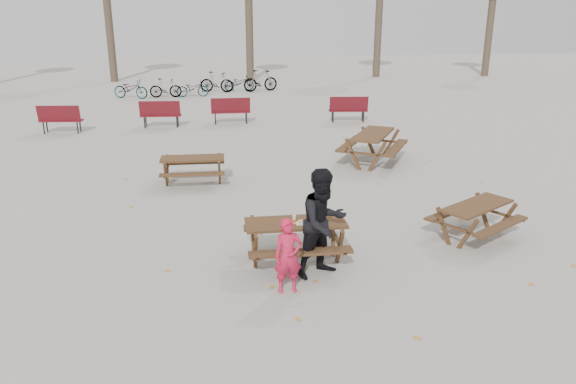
{
  "coord_description": "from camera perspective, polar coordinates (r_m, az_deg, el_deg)",
  "views": [
    {
      "loc": [
        -1.42,
        -9.22,
        4.51
      ],
      "look_at": [
        0.0,
        1.0,
        1.0
      ],
      "focal_mm": 35.0,
      "sensor_mm": 36.0,
      "label": 1
    }
  ],
  "objects": [
    {
      "name": "fallen_leaves",
      "position": [
        12.7,
        1.31,
        -2.0
      ],
      "size": [
        11.0,
        11.0,
        0.01
      ],
      "primitive_type": null,
      "color": "#BA782C",
      "rests_on": "ground"
    },
    {
      "name": "main_picnic_table",
      "position": [
        10.12,
        0.78,
        -4.03
      ],
      "size": [
        1.8,
        1.45,
        0.78
      ],
      "color": "#382214",
      "rests_on": "ground"
    },
    {
      "name": "child",
      "position": [
        9.07,
        0.01,
        -6.52
      ],
      "size": [
        0.48,
        0.33,
        1.26
      ],
      "primitive_type": "imported",
      "rotation": [
        0.0,
        0.0,
        0.07
      ],
      "color": "red",
      "rests_on": "ground"
    },
    {
      "name": "park_bench_row",
      "position": [
        21.66,
        -8.58,
        7.97
      ],
      "size": [
        12.29,
        1.39,
        1.03
      ],
      "color": "maroon",
      "rests_on": "ground"
    },
    {
      "name": "ground",
      "position": [
        10.36,
        0.77,
        -7.02
      ],
      "size": [
        80.0,
        80.0,
        0.0
      ],
      "primitive_type": "plane",
      "color": "gray",
      "rests_on": "ground"
    },
    {
      "name": "picnic_table_north",
      "position": [
        14.78,
        -9.61,
        2.18
      ],
      "size": [
        1.65,
        1.34,
        0.7
      ],
      "primitive_type": null,
      "rotation": [
        0.0,
        0.0,
        -0.02
      ],
      "color": "#382214",
      "rests_on": "ground"
    },
    {
      "name": "adult",
      "position": [
        9.53,
        3.61,
        -3.16
      ],
      "size": [
        1.15,
        1.06,
        1.91
      ],
      "primitive_type": "imported",
      "rotation": [
        0.0,
        0.0,
        0.47
      ],
      "color": "black",
      "rests_on": "ground"
    },
    {
      "name": "picnic_table_east",
      "position": [
        11.82,
        18.51,
        -2.81
      ],
      "size": [
        2.09,
        1.98,
        0.71
      ],
      "primitive_type": null,
      "rotation": [
        0.0,
        0.0,
        0.56
      ],
      "color": "#382214",
      "rests_on": "ground"
    },
    {
      "name": "picnic_table_far",
      "position": [
        16.63,
        8.58,
        4.44
      ],
      "size": [
        2.48,
        2.62,
        0.89
      ],
      "primitive_type": null,
      "rotation": [
        0.0,
        0.0,
        1.04
      ],
      "color": "#382214",
      "rests_on": "ground"
    },
    {
      "name": "soda_bottle",
      "position": [
        9.94,
        0.64,
        -2.84
      ],
      "size": [
        0.07,
        0.07,
        0.17
      ],
      "color": "silver",
      "rests_on": "main_picnic_table"
    },
    {
      "name": "food_tray",
      "position": [
        9.93,
        1.33,
        -3.2
      ],
      "size": [
        0.18,
        0.11,
        0.03
      ],
      "primitive_type": "cube",
      "color": "silver",
      "rests_on": "main_picnic_table"
    },
    {
      "name": "bread_roll",
      "position": [
        9.91,
        1.34,
        -2.97
      ],
      "size": [
        0.14,
        0.06,
        0.05
      ],
      "primitive_type": "ellipsoid",
      "color": "tan",
      "rests_on": "food_tray"
    },
    {
      "name": "bicycle_row",
      "position": [
        29.41,
        -8.55,
        10.73
      ],
      "size": [
        8.39,
        2.71,
        1.12
      ],
      "color": "black",
      "rests_on": "ground"
    }
  ]
}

